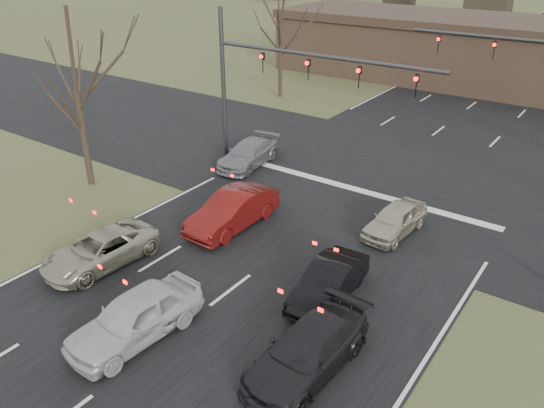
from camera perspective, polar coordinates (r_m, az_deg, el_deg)
The scene contains 12 objects.
ground at distance 17.23m, azimuth -10.97°, elevation -13.90°, with size 360.00×360.00×0.00m, color #4B512B.
road_cross at distance 27.93m, azimuth 11.32°, elevation 2.84°, with size 200.00×14.00×0.02m, color black.
building at distance 48.04m, azimuth 25.95°, elevation 14.07°, with size 42.40×10.40×5.30m.
mast_arm_near at distance 27.11m, azimuth 0.11°, elevation 13.93°, with size 12.12×0.24×8.00m.
tree_left_near at distance 26.38m, azimuth -20.97°, elevation 15.20°, with size 5.10×5.10×8.50m.
car_silver_suv at distance 20.93m, azimuth -17.98°, elevation -4.70°, with size 2.07×4.49×1.25m, color #A19C82.
car_white_sedan at distance 17.01m, azimuth -14.49°, elevation -11.64°, with size 1.80×4.47×1.52m, color #B8B8BB.
car_black_hatch at distance 18.24m, azimuth 6.13°, elevation -8.35°, with size 1.37×3.92×1.29m, color black.
car_charcoal_sedan at distance 15.53m, azimuth 3.85°, elevation -15.45°, with size 1.88×4.63×1.34m, color black.
car_grey_ahead at distance 28.75m, azimuth -2.55°, elevation 5.43°, with size 1.82×4.47×1.30m, color gray.
car_red_ahead at distance 22.45m, azimuth -4.26°, elevation -0.70°, with size 1.62×4.64×1.53m, color #610F0D.
car_silver_ahead at distance 22.56m, azimuth 13.08°, elevation -1.65°, with size 1.47×3.66×1.25m, color #B5AC92.
Camera 1 is at (9.99, -8.61, 11.08)m, focal length 35.00 mm.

